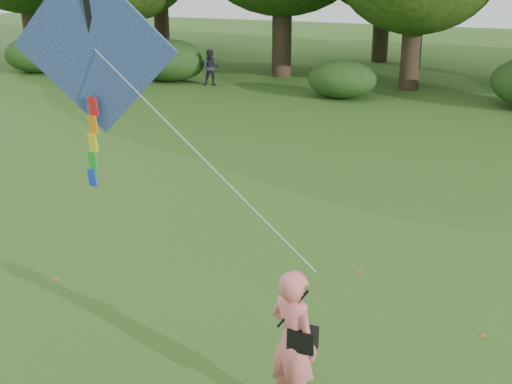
% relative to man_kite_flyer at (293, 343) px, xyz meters
% --- Properties ---
extents(ground, '(100.00, 100.00, 0.00)m').
position_rel_man_kite_flyer_xyz_m(ground, '(-0.72, 0.81, -0.88)').
color(ground, '#265114').
rests_on(ground, ground).
extents(man_kite_flyer, '(0.76, 0.65, 1.77)m').
position_rel_man_kite_flyer_xyz_m(man_kite_flyer, '(0.00, 0.00, 0.00)').
color(man_kite_flyer, '#F17174').
rests_on(man_kite_flyer, ground).
extents(bystander_left, '(0.89, 0.80, 1.51)m').
position_rel_man_kite_flyer_xyz_m(bystander_left, '(-10.52, 18.31, -0.13)').
color(bystander_left, '#24232E').
rests_on(bystander_left, ground).
extents(crossbody_bag, '(0.43, 0.20, 0.71)m').
position_rel_man_kite_flyer_xyz_m(crossbody_bag, '(0.12, -0.03, 0.12)').
color(crossbody_bag, black).
rests_on(crossbody_bag, ground).
extents(flying_kite, '(4.76, 1.60, 3.15)m').
position_rel_man_kite_flyer_xyz_m(flying_kite, '(-3.31, 1.23, 2.85)').
color(flying_kite, '#2973B5').
rests_on(flying_kite, ground).
extents(shrub_band, '(39.15, 3.22, 1.88)m').
position_rel_man_kite_flyer_xyz_m(shrub_band, '(-1.44, 18.41, -0.03)').
color(shrub_band, '#264919').
rests_on(shrub_band, ground).
extents(fallen_leaves, '(8.43, 12.90, 0.01)m').
position_rel_man_kite_flyer_xyz_m(fallen_leaves, '(-0.65, 3.40, -0.88)').
color(fallen_leaves, olive).
rests_on(fallen_leaves, ground).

